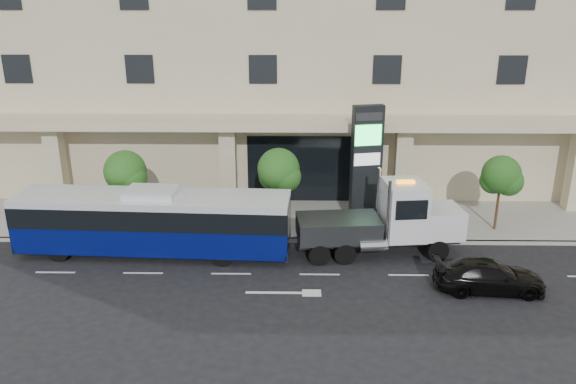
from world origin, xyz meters
name	(u,v)px	position (x,y,z in m)	size (l,w,h in m)	color
ground	(318,260)	(0.00, 0.00, 0.00)	(120.00, 120.00, 0.00)	black
sidewalk	(315,219)	(0.00, 5.00, 0.07)	(120.00, 6.00, 0.15)	gray
curb	(317,241)	(0.00, 2.00, 0.07)	(120.00, 0.30, 0.15)	gray
convention_center	(313,27)	(0.00, 15.42, 9.97)	(60.00, 17.60, 20.00)	#BFB08F
tree_left	(126,174)	(-9.97, 3.59, 3.11)	(2.27, 2.20, 4.22)	#422B19
tree_mid	(279,172)	(-1.97, 3.59, 3.26)	(2.28, 2.20, 4.38)	#422B19
tree_right	(501,177)	(9.53, 3.59, 3.04)	(2.10, 2.00, 4.04)	#422B19
city_bus	(154,221)	(-7.91, 0.66, 1.68)	(13.17, 3.40, 3.31)	black
tow_truck	(387,221)	(3.28, 0.80, 1.67)	(8.97, 2.95, 4.06)	#2D3033
black_sedan	(489,276)	(7.11, -2.82, 0.67)	(1.87, 4.60, 1.33)	black
signage_pylon	(366,165)	(2.63, 4.47, 3.43)	(1.69, 0.90, 6.46)	black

